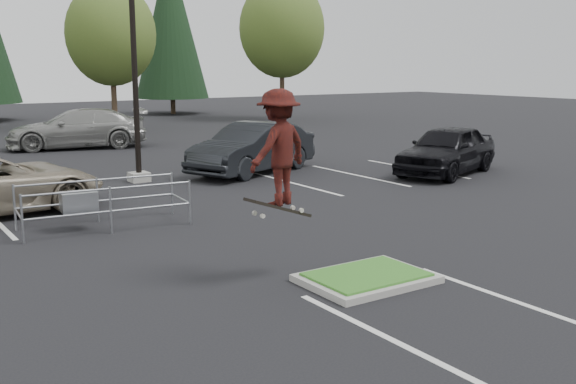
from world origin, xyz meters
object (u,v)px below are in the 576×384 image
skateboarder (278,148)px  car_r_charc (253,148)px  decid_d (282,31)px  car_r_black (447,149)px  light_pole (133,38)px  conif_c (170,22)px  cart_corral (85,201)px  car_far_silver (79,128)px  decid_c (111,37)px

skateboarder → car_r_charc: (5.70, 10.50, -1.47)m
decid_d → skateboarder: (-19.19, -29.33, -3.57)m
decid_d → car_r_black: 24.65m
skateboarder → light_pole: bearing=-115.9°
skateboarder → car_r_black: size_ratio=0.46×
conif_c → car_r_charc: (-9.50, -28.00, -5.97)m
skateboarder → cart_corral: bearing=-89.7°
cart_corral → skateboarder: 6.02m
decid_d → skateboarder: 35.23m
conif_c → car_r_black: size_ratio=2.50×
light_pole → car_r_charc: 5.46m
cart_corral → light_pole: bearing=63.4°
cart_corral → car_far_silver: car_far_silver is taller
skateboarder → car_far_silver: skateboarder is taller
decid_d → conif_c: 10.04m
decid_d → car_r_black: bearing=-109.3°
decid_d → conif_c: conif_c is taller
light_pole → cart_corral: light_pole is taller
decid_c → car_r_charc: size_ratio=1.58×
skateboarder → car_r_charc: 12.04m
light_pole → car_r_charc: light_pole is taller
decid_c → skateboarder: (-7.19, -28.83, -2.91)m
decid_d → car_far_silver: bearing=-153.1°
decid_d → conif_c: size_ratio=0.75×
light_pole → car_far_silver: (1.06, 10.00, -3.67)m
decid_c → conif_c: size_ratio=0.67×
decid_c → car_r_charc: bearing=-94.6°
decid_c → skateboarder: 29.86m
conif_c → car_r_black: conif_c is taller
light_pole → skateboarder: light_pole is taller
skateboarder → car_r_charc: bearing=-135.6°
car_r_charc → car_r_black: car_r_charc is taller
decid_d → skateboarder: size_ratio=4.12×
light_pole → conif_c: size_ratio=0.81×
conif_c → cart_corral: bearing=-117.2°
cart_corral → car_r_charc: bearing=39.3°
car_r_charc → car_far_silver: car_far_silver is taller
light_pole → car_far_silver: bearing=83.9°
cart_corral → car_r_black: bearing=10.1°
decid_c → car_r_black: size_ratio=1.68×
light_pole → decid_c: bearing=72.9°
light_pole → skateboarder: bearing=-98.8°
decid_c → car_r_charc: decid_c is taller
conif_c → car_r_black: 32.73m
light_pole → decid_c: (5.49, 17.83, 0.69)m
cart_corral → car_r_black: car_r_black is taller
decid_c → decid_d: decid_d is taller
decid_d → cart_corral: size_ratio=2.42×
decid_c → car_r_black: 23.05m
car_r_charc → car_r_black: bearing=31.9°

